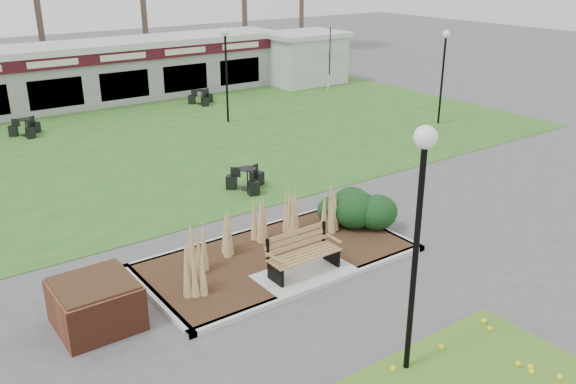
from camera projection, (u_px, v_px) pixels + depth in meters
ground at (308, 280)px, 13.52m from camera, size 100.00×100.00×0.00m
lawn at (112, 150)px, 22.60m from camera, size 34.00×16.00×0.02m
planting_bed at (316, 230)px, 15.11m from camera, size 6.75×3.40×1.27m
park_bench at (302, 252)px, 13.50m from camera, size 1.70×0.66×0.93m
brick_planter at (96, 304)px, 11.71m from camera, size 1.50×1.50×0.95m
food_pavilion at (45, 78)px, 28.10m from camera, size 24.60×3.40×2.90m
service_hut at (304, 57)px, 33.97m from camera, size 4.40×3.40×2.83m
lamp_post_near_right at (420, 200)px, 9.42m from camera, size 0.36×0.36×4.39m
lamp_post_mid_right at (226, 54)px, 25.34m from camera, size 0.33×0.33×3.98m
lamp_post_far_right at (444, 56)px, 25.12m from camera, size 0.32×0.32×3.92m
bistro_set_b at (248, 182)px, 18.66m from camera, size 1.26×1.22×0.68m
bistro_set_c at (26, 130)px, 24.28m from camera, size 1.28×1.15×0.68m
bistro_set_d at (202, 99)px, 29.47m from camera, size 1.25×1.20×0.67m
patio_umbrella at (329, 71)px, 28.89m from camera, size 2.65×2.67×2.55m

